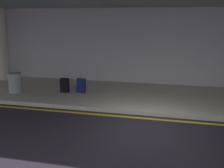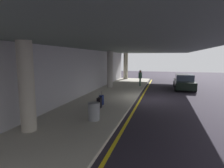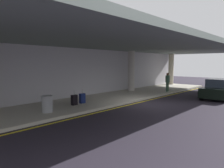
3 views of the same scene
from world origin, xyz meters
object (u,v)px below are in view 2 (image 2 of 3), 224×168
car_black (184,82)px  suitcase_upright_primary (101,100)px  traveler_with_luggage (140,77)px  trash_bin_steel (94,111)px  support_column_center (110,69)px  support_column_right_mid (126,66)px  suitcase_upright_secondary (99,103)px  support_column_left_mid (27,87)px

car_black → suitcase_upright_primary: car_black is taller
traveler_with_luggage → trash_bin_steel: 11.64m
support_column_center → traveler_with_luggage: size_ratio=2.17×
support_column_right_mid → trash_bin_steel: bearing=-173.3°
suitcase_upright_primary → trash_bin_steel: size_ratio=1.06×
support_column_center → traveler_with_luggage: (1.55, -2.88, -0.86)m
car_black → traveler_with_luggage: size_ratio=2.44×
support_column_center → suitcase_upright_secondary: size_ratio=4.06×
support_column_left_mid → suitcase_upright_primary: size_ratio=4.06×
trash_bin_steel → support_column_right_mid: bearing=6.7°
support_column_left_mid → support_column_right_mid: (20.00, 0.00, 0.00)m
support_column_right_mid → car_black: (-6.53, -7.26, -1.26)m
support_column_right_mid → traveler_with_luggage: support_column_right_mid is taller
support_column_center → trash_bin_steel: 10.37m
support_column_left_mid → support_column_center: same height
support_column_center → support_column_right_mid: 8.00m
support_column_center → trash_bin_steel: (-10.05, -2.12, -1.40)m
support_column_left_mid → support_column_right_mid: same height
car_black → suitcase_upright_secondary: (-9.40, 5.63, -0.25)m
support_column_left_mid → trash_bin_steel: (1.95, -2.12, -1.40)m
support_column_right_mid → support_column_left_mid: bearing=180.0°
support_column_right_mid → trash_bin_steel: (-18.05, -2.12, -1.40)m
support_column_center → car_black: 7.52m
suitcase_upright_primary → car_black: bearing=-48.3°
car_black → traveler_with_luggage: 4.40m
support_column_left_mid → suitcase_upright_primary: support_column_left_mid is taller
traveler_with_luggage → suitcase_upright_primary: traveler_with_luggage is taller
car_black → trash_bin_steel: 12.62m
support_column_center → trash_bin_steel: size_ratio=4.29×
support_column_left_mid → suitcase_upright_secondary: (4.08, -1.63, -1.51)m
support_column_right_mid → car_black: 9.84m
car_black → suitcase_upright_primary: bearing=-36.7°
suitcase_upright_secondary → trash_bin_steel: 2.19m
suitcase_upright_primary → suitcase_upright_secondary: 0.73m
suitcase_upright_secondary → support_column_left_mid: bearing=163.8°
support_column_left_mid → traveler_with_luggage: size_ratio=2.17×
support_column_right_mid → suitcase_upright_secondary: (-15.92, -1.63, -1.51)m
support_column_center → suitcase_upright_secondary: bearing=-168.3°
suitcase_upright_primary → suitcase_upright_secondary: size_ratio=1.00×
support_column_center → support_column_right_mid: same height
trash_bin_steel → suitcase_upright_secondary: bearing=12.8°
support_column_left_mid → support_column_center: bearing=0.0°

